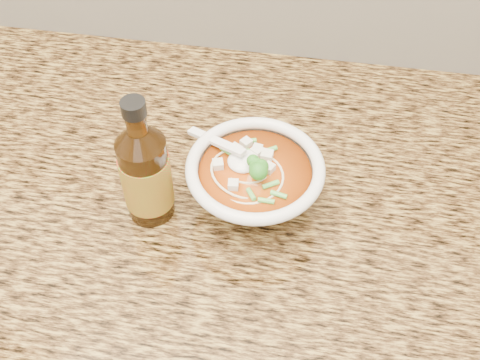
# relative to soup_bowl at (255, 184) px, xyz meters

# --- Properties ---
(cabinet) EXTENTS (4.00, 0.65, 0.86)m
(cabinet) POSITION_rel_soup_bowl_xyz_m (-0.19, 0.03, -0.51)
(cabinet) COLOR black
(cabinet) RESTS_ON ground
(counter_slab) EXTENTS (4.00, 0.68, 0.04)m
(counter_slab) POSITION_rel_soup_bowl_xyz_m (-0.19, 0.03, -0.06)
(counter_slab) COLOR olive
(counter_slab) RESTS_ON cabinet
(soup_bowl) EXTENTS (0.19, 0.18, 0.10)m
(soup_bowl) POSITION_rel_soup_bowl_xyz_m (0.00, 0.00, 0.00)
(soup_bowl) COLOR white
(soup_bowl) RESTS_ON counter_slab
(hot_sauce_bottle) EXTENTS (0.08, 0.08, 0.20)m
(hot_sauce_bottle) POSITION_rel_soup_bowl_xyz_m (-0.14, -0.03, 0.03)
(hot_sauce_bottle) COLOR #3D2108
(hot_sauce_bottle) RESTS_ON counter_slab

